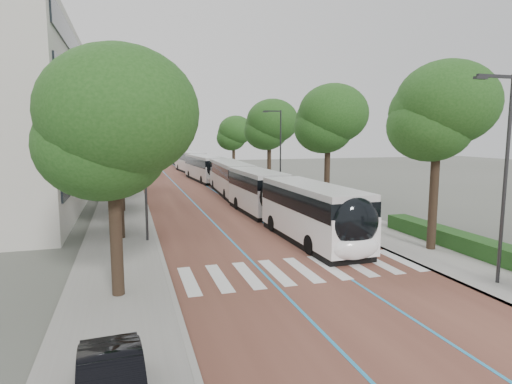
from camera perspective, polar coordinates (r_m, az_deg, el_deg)
ground at (r=18.26m, az=6.91°, el=-11.27°), size 160.00×160.00×0.00m
road at (r=56.53m, az=-9.60°, el=1.62°), size 11.00×140.00×0.02m
sidewalk_left at (r=56.09m, az=-17.22°, el=1.38°), size 4.00×140.00×0.12m
sidewalk_right at (r=57.93m, az=-2.22°, el=1.92°), size 4.00×140.00×0.12m
kerb_left at (r=56.10m, az=-15.28°, el=1.46°), size 0.20×140.00×0.14m
kerb_right at (r=57.49m, az=-4.06°, el=1.86°), size 0.20×140.00×0.14m
zebra_crossing at (r=19.20m, az=6.25°, el=-10.23°), size 10.55×3.60×0.01m
lane_line_left at (r=56.35m, az=-11.22°, el=1.58°), size 0.12×126.00×0.01m
lane_line_right at (r=56.75m, az=-8.00°, el=1.69°), size 0.12×126.00×0.01m
hedge at (r=23.20m, az=28.14°, el=-6.68°), size 1.20×14.00×0.80m
streetlight_near at (r=18.72m, az=30.05°, el=3.30°), size 1.82×0.20×8.00m
streetlight_far at (r=40.18m, az=3.05°, el=6.14°), size 1.82×0.20×8.00m
lamp_post_left at (r=23.86m, az=-14.58°, el=3.14°), size 0.14×0.14×8.00m
trees_left at (r=41.69m, az=-17.68°, el=8.42°), size 6.07×60.66×9.76m
trees_right at (r=40.70m, az=4.43°, el=8.60°), size 5.53×46.91×9.11m
lead_bus at (r=27.15m, az=3.94°, el=-1.40°), size 2.95×18.45×3.20m
bus_queued_0 at (r=42.11m, az=-3.31°, el=1.86°), size 3.17×12.51×3.20m
bus_queued_1 at (r=54.65m, az=-6.83°, el=3.17°), size 3.29×12.53×3.20m
bus_queued_2 at (r=67.27m, az=-8.71°, el=3.98°), size 3.35×12.54×3.20m
bus_queued_3 at (r=80.52m, az=-9.84°, el=4.56°), size 2.97×12.48×3.20m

